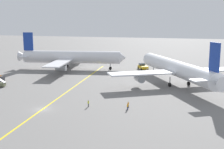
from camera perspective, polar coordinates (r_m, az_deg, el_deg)
The scene contains 8 objects.
ground_plane at distance 74.08m, azimuth -13.32°, elevation -6.58°, with size 600.00×600.00×0.00m, color slate.
taxiway_stripe at distance 83.02m, azimuth -10.54°, elevation -4.62°, with size 0.50×120.00×0.01m, color yellow.
airliner_at_gate_left at distance 131.53m, azimuth -8.01°, elevation 3.34°, with size 48.41×49.05×16.12m.
airliner_being_pushed at distance 100.88m, azimuth 12.31°, elevation 1.14°, with size 43.65×48.10×15.77m.
pushback_tug at distance 130.37m, azimuth 6.01°, elevation 1.53°, with size 6.28×8.82×2.83m.
ground_crew_ramp_agent_by_cones at distance 71.46m, azimuth 3.05°, elevation -6.24°, with size 0.36×0.47×1.61m.
ground_crew_marshaller_foreground at distance 74.06m, azimuth -4.62°, elevation -5.63°, with size 0.36×0.36×1.68m.
ground_crew_wing_walker_right at distance 73.00m, azimuth 3.17°, elevation -5.88°, with size 0.36×0.50×1.61m.
Camera 1 is at (36.25, -60.96, 21.40)m, focal length 47.04 mm.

